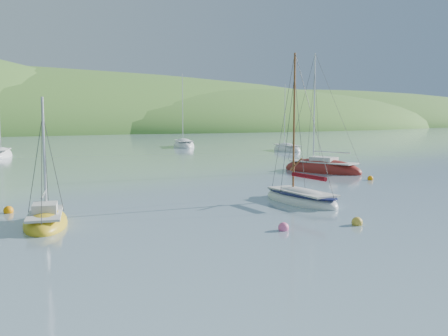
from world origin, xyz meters
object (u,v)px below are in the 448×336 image
sloop_red (322,170)px  sailboat_yellow (46,222)px  daysailer_white (301,199)px  distant_sloop_b (184,146)px  distant_sloop_d (287,150)px  distant_sloop_a (0,155)px

sloop_red → sailboat_yellow: bearing=-174.5°
daysailer_white → distant_sloop_b: (18.02, 50.27, -0.00)m
daysailer_white → distant_sloop_b: bearing=72.8°
sailboat_yellow → daysailer_white: bearing=10.5°
sloop_red → sailboat_yellow: (-25.36, -9.88, -0.05)m
daysailer_white → sloop_red: (11.76, 11.08, 0.01)m
distant_sloop_b → distant_sloop_d: distant_sloop_b is taller
sloop_red → sailboat_yellow: size_ratio=1.80×
distant_sloop_a → distant_sloop_d: bearing=-0.0°
distant_sloop_b → distant_sloop_a: bearing=-147.9°
distant_sloop_a → sailboat_yellow: bearing=-79.9°
daysailer_white → distant_sloop_b: 53.40m
distant_sloop_a → distant_sloop_b: 28.69m
sailboat_yellow → distant_sloop_a: (3.61, 42.85, 0.02)m
distant_sloop_b → distant_sloop_d: (8.37, -15.92, -0.03)m
distant_sloop_b → distant_sloop_d: bearing=-42.7°
daysailer_white → distant_sloop_a: (-9.99, 44.05, -0.03)m
daysailer_white → distant_sloop_a: distant_sloop_a is taller
sloop_red → distant_sloop_b: bearing=65.1°
distant_sloop_a → distant_sloop_d: size_ratio=1.04×
daysailer_white → sailboat_yellow: size_ratio=1.44×
sloop_red → sailboat_yellow: 27.22m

